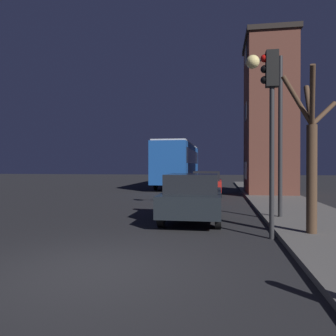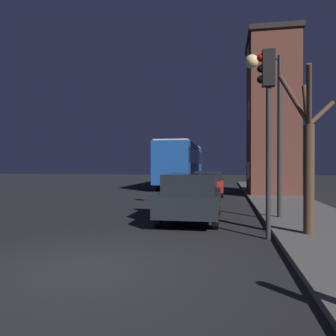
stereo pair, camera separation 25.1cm
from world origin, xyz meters
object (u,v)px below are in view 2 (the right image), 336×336
(bus, at_px, (181,161))
(car_mid_lane, at_px, (209,183))
(streetlamp, at_px, (266,99))
(car_near_lane, at_px, (192,196))
(bare_tree, at_px, (308,155))
(traffic_light, at_px, (267,104))

(bus, distance_m, car_mid_lane, 8.40)
(streetlamp, relative_size, car_near_lane, 1.28)
(bus, bearing_deg, car_mid_lane, -70.36)
(bare_tree, xyz_separation_m, car_near_lane, (-3.17, 2.16, -1.30))
(bus, distance_m, car_near_lane, 17.28)
(traffic_light, xyz_separation_m, car_mid_lane, (-2.04, 11.64, -2.57))
(streetlamp, height_order, traffic_light, streetlamp)
(traffic_light, xyz_separation_m, bus, (-4.82, 19.44, -1.16))
(traffic_light, bearing_deg, streetlamp, 83.97)
(bare_tree, bearing_deg, car_near_lane, 145.74)
(streetlamp, bearing_deg, bare_tree, -74.64)
(bus, height_order, car_near_lane, bus)
(streetlamp, xyz_separation_m, traffic_light, (-0.31, -2.90, -0.71))
(bus, bearing_deg, car_near_lane, -81.03)
(car_near_lane, xyz_separation_m, car_mid_lane, (0.10, 9.21, -0.03))
(car_mid_lane, bearing_deg, car_near_lane, -90.61)
(car_mid_lane, bearing_deg, bare_tree, -74.89)
(bare_tree, relative_size, car_near_lane, 0.95)
(streetlamp, height_order, bare_tree, streetlamp)
(traffic_light, height_order, car_near_lane, traffic_light)
(streetlamp, distance_m, bus, 17.41)
(streetlamp, xyz_separation_m, bus, (-5.13, 16.54, -1.87))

